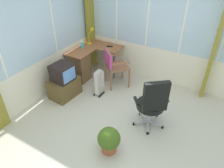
{
  "coord_description": "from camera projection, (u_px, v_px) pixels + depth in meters",
  "views": [
    {
      "loc": [
        -2.47,
        -1.26,
        2.84
      ],
      "look_at": [
        0.3,
        0.35,
        0.71
      ],
      "focal_mm": 33.38,
      "sensor_mm": 36.0,
      "label": 1
    }
  ],
  "objects": [
    {
      "name": "ground",
      "position": [
        120.0,
        130.0,
        3.9
      ],
      "size": [
        4.94,
        4.98,
        0.06
      ],
      "primitive_type": "cube",
      "color": "beige"
    },
    {
      "name": "north_window_panel",
      "position": [
        30.0,
        43.0,
        4.02
      ],
      "size": [
        3.94,
        0.07,
        2.56
      ],
      "color": "#EEE7CC",
      "rests_on": "ground"
    },
    {
      "name": "east_window_panel",
      "position": [
        164.0,
        30.0,
        4.61
      ],
      "size": [
        0.07,
        3.98,
        2.56
      ],
      "color": "#EEE7CC",
      "rests_on": "ground"
    },
    {
      "name": "curtain_corner",
      "position": [
        91.0,
        21.0,
        5.33
      ],
      "size": [
        0.34,
        0.09,
        2.46
      ],
      "primitive_type": "cube",
      "rotation": [
        0.0,
        0.0,
        -0.07
      ],
      "color": "olive",
      "rests_on": "ground"
    },
    {
      "name": "curtain_east_far",
      "position": [
        216.0,
        43.0,
        4.12
      ],
      "size": [
        0.34,
        0.1,
        2.46
      ],
      "primitive_type": "cube",
      "rotation": [
        0.0,
        0.0,
        0.08
      ],
      "color": "olive",
      "rests_on": "ground"
    },
    {
      "name": "desk",
      "position": [
        81.0,
        64.0,
        5.15
      ],
      "size": [
        1.16,
        1.02,
        0.72
      ],
      "color": "#965B36",
      "rests_on": "ground"
    },
    {
      "name": "desk_lamp",
      "position": [
        92.0,
        33.0,
        5.29
      ],
      "size": [
        0.24,
        0.21,
        0.41
      ],
      "color": "yellow",
      "rests_on": "desk"
    },
    {
      "name": "tv_remote",
      "position": [
        110.0,
        46.0,
        5.22
      ],
      "size": [
        0.1,
        0.15,
        0.02
      ],
      "primitive_type": "cube",
      "rotation": [
        0.0,
        0.0,
        0.42
      ],
      "color": "black",
      "rests_on": "desk"
    },
    {
      "name": "spray_bottle",
      "position": [
        82.0,
        44.0,
        5.12
      ],
      "size": [
        0.06,
        0.06,
        0.22
      ],
      "color": "#34BED5",
      "rests_on": "desk"
    },
    {
      "name": "wooden_armchair",
      "position": [
        113.0,
        63.0,
        4.77
      ],
      "size": [
        0.68,
        0.68,
        0.9
      ],
      "color": "#8E5F42",
      "rests_on": "ground"
    },
    {
      "name": "office_chair",
      "position": [
        153.0,
        102.0,
        3.6
      ],
      "size": [
        0.61,
        0.61,
        1.06
      ],
      "color": "#B7B7BF",
      "rests_on": "ground"
    },
    {
      "name": "tv_on_stand",
      "position": [
        64.0,
        82.0,
        4.55
      ],
      "size": [
        0.67,
        0.49,
        0.79
      ],
      "color": "brown",
      "rests_on": "ground"
    },
    {
      "name": "space_heater",
      "position": [
        99.0,
        82.0,
        4.63
      ],
      "size": [
        0.27,
        0.17,
        0.6
      ],
      "color": "silver",
      "rests_on": "ground"
    },
    {
      "name": "potted_plant",
      "position": [
        109.0,
        140.0,
        3.33
      ],
      "size": [
        0.37,
        0.37,
        0.47
      ],
      "color": "#A55030",
      "rests_on": "ground"
    }
  ]
}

